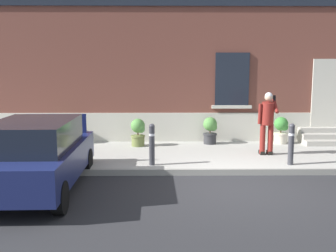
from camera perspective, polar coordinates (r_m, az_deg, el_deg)
The scene contains 13 objects.
ground_plane at distance 8.82m, azimuth 9.77°, elevation -8.58°, with size 80.00×80.00×0.00m, color #232326.
sidewalk at distance 11.48m, azimuth 7.26°, elevation -4.19°, with size 24.00×3.60×0.15m, color #99968E.
curb_edge at distance 9.69m, azimuth 8.77°, elevation -6.56°, with size 24.00×0.12×0.15m, color gray.
building_facade at distance 13.73m, azimuth 6.12°, elevation 13.20°, with size 24.00×1.52×7.50m.
entrance_stoop at distance 13.83m, azimuth 22.48°, elevation -1.52°, with size 1.99×0.96×0.48m.
hatchback_car_navy at distance 8.66m, azimuth -18.48°, elevation -3.84°, with size 1.86×4.10×1.50m.
bollard_near_person at distance 10.33m, azimuth 17.34°, elevation -2.29°, with size 0.15×0.15×1.04m.
bollard_far_left at distance 9.83m, azimuth -2.34°, elevation -2.45°, with size 0.15×0.15×1.04m.
person_on_phone at distance 11.25m, azimuth 14.14°, elevation 0.94°, with size 0.51×0.47×1.75m.
planter_terracotta at distance 13.06m, azimuth -14.25°, elevation -0.50°, with size 0.44×0.44×0.86m.
planter_olive at distance 12.28m, azimuth -4.32°, elevation -0.81°, with size 0.44×0.44×0.86m.
planter_charcoal at distance 12.69m, azimuth 6.12°, elevation -0.54°, with size 0.44×0.44×0.86m.
planter_cream at distance 13.18m, azimuth 16.01°, elevation -0.48°, with size 0.44×0.44×0.86m.
Camera 1 is at (-1.58, -8.30, 2.55)m, focal length 42.26 mm.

